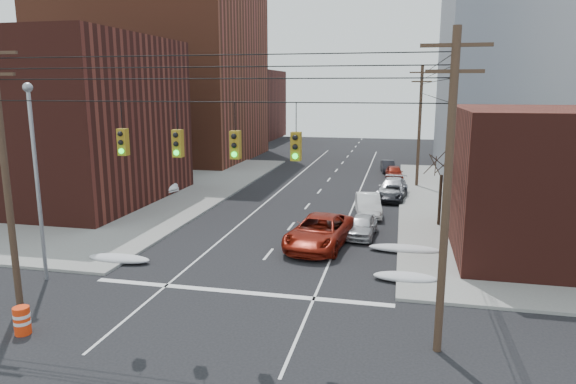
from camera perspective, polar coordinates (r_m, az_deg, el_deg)
The scene contains 28 objects.
ground at distance 18.36m, azimuth -12.23°, elevation -18.47°, with size 160.00×160.00×0.00m, color black.
sidewalk_nw at distance 54.26m, azimuth -26.50°, elevation 0.76°, with size 40.00×40.00×0.15m, color gray.
building_brick_tall at distance 69.85m, azimuth -14.43°, elevation 16.06°, with size 24.00×20.00×30.00m, color brown.
building_brick_near at distance 46.54m, azimuth -26.23°, elevation 7.18°, with size 20.00×16.00×13.00m, color #441A14.
building_brick_far at distance 94.34m, azimuth -8.07°, elevation 9.57°, with size 22.00×18.00×12.00m, color #441A14.
building_office at distance 60.34m, azimuth 27.74°, elevation 13.51°, with size 22.00×20.00×25.00m, color gray.
building_glass at distance 86.06m, azimuth 24.47°, elevation 11.82°, with size 20.00×18.00×22.00m, color gray.
utility_pole_left at distance 23.47m, azimuth -28.91°, elevation 1.98°, with size 2.20×0.28×11.00m.
utility_pole_right at distance 17.72m, azimuth 17.26°, elevation 0.23°, with size 2.20×0.28×11.00m.
utility_pole_far at distance 48.48m, azimuth 14.41°, elevation 7.28°, with size 2.20×0.28×11.00m.
traffic_signals at distance 18.72m, azimuth -9.12°, elevation 5.47°, with size 17.00×0.42×2.02m.
street_light at distance 26.41m, azimuth -26.25°, elevation 2.61°, with size 0.44×0.44×9.32m.
bare_tree at distance 35.10m, azimuth 16.55°, elevation -0.06°, with size 2.09×2.20×4.93m.
snow_nw at distance 28.81m, azimuth -18.27°, elevation -7.03°, with size 3.50×1.08×0.42m, color silver.
snow_ne at distance 25.45m, azimuth 12.86°, elevation -9.20°, with size 3.00×1.08×0.42m, color silver.
snow_east_far at distance 29.71m, azimuth 12.84°, elevation -6.16°, with size 4.00×1.08×0.42m, color silver.
red_pickup at distance 29.84m, azimuth 3.55°, elevation -4.42°, with size 2.98×6.47×1.80m, color maroon.
parked_car_a at distance 32.15m, azimuth 8.23°, elevation -3.73°, with size 1.63×4.04×1.38m, color #B1B1B6.
parked_car_b at distance 37.46m, azimuth 8.89°, elevation -1.42°, with size 1.65×4.73×1.56m, color silver.
parked_car_c at distance 42.73m, azimuth 11.50°, elevation -0.13°, with size 2.03×4.40×1.22m, color black.
parked_car_d at distance 43.95m, azimuth 11.54°, elevation 0.42°, with size 2.20×5.41×1.57m, color #BBBCC1.
parked_car_e at distance 52.61m, azimuth 11.72°, elevation 2.12°, with size 1.62×4.02×1.37m, color maroon.
parked_car_f at distance 57.05m, azimuth 11.03°, elevation 2.81°, with size 1.33×3.82×1.26m, color black.
lot_car_a at distance 46.01m, azimuth -14.49°, elevation 0.82°, with size 1.41×4.05×1.34m, color white.
lot_car_b at distance 47.25m, azimuth -14.61°, elevation 1.04°, with size 2.08×4.51×1.25m, color #9E9DA2.
lot_car_c at distance 41.08m, azimuth -22.93°, elevation -0.99°, with size 1.89×4.66×1.35m, color black.
lot_car_d at distance 48.43m, azimuth -20.04°, elevation 0.98°, with size 1.52×3.77×1.28m, color #A9A9AE.
construction_barrel at distance 22.16m, azimuth -27.45°, elevation -12.53°, with size 0.63×0.63×1.07m.
Camera 1 is at (6.96, -14.34, 9.11)m, focal length 32.00 mm.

